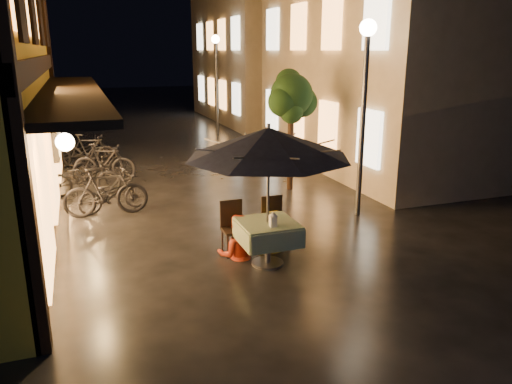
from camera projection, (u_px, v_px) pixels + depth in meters
name	position (u px, v px, depth m)	size (l,w,h in m)	color
ground	(265.00, 267.00, 8.60)	(90.00, 90.00, 0.00)	black
east_building_near	(413.00, 56.00, 15.97)	(7.30, 9.30, 6.80)	beige
east_building_far	(278.00, 49.00, 26.31)	(7.30, 10.30, 7.30)	beige
street_tree	(292.00, 98.00, 12.80)	(1.43, 1.20, 3.15)	black
streetlamp_near	(365.00, 84.00, 10.58)	(0.36, 0.36, 4.23)	#59595E
streetlamp_far	(216.00, 67.00, 21.44)	(0.36, 0.36, 4.23)	#59595E
cafe_table	(268.00, 232.00, 8.57)	(0.99, 0.99, 0.78)	#59595E
patio_umbrella	(268.00, 143.00, 8.14)	(2.79, 2.79, 2.46)	#59595E
cafe_chair_left	(233.00, 224.00, 9.12)	(0.42, 0.42, 0.97)	black
cafe_chair_right	(274.00, 219.00, 9.38)	(0.42, 0.42, 0.97)	black
table_lantern	(273.00, 219.00, 8.26)	(0.16, 0.16, 0.25)	white
person_orange	(237.00, 216.00, 8.86)	(0.75, 0.59, 1.55)	red
person_yellow	(274.00, 212.00, 9.14)	(0.95, 0.55, 1.48)	yellow
bicycle_0	(113.00, 193.00, 11.48)	(0.57, 1.63, 0.86)	black
bicycle_1	(106.00, 192.00, 11.13)	(0.52, 1.85, 1.11)	black
bicycle_2	(84.00, 177.00, 12.72)	(0.63, 1.80, 0.95)	black
bicycle_3	(104.00, 163.00, 14.12)	(0.51, 1.79, 1.08)	black
bicycle_4	(100.00, 164.00, 14.44)	(0.58, 1.66, 0.87)	black
bicycle_5	(89.00, 151.00, 15.78)	(0.50, 1.79, 1.07)	black
bicycle_6	(80.00, 152.00, 15.89)	(0.64, 1.84, 0.97)	black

